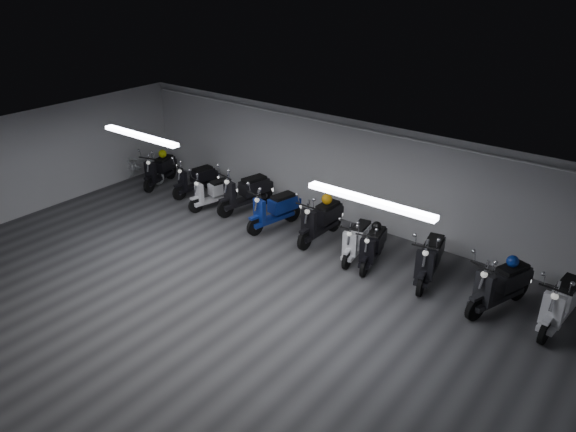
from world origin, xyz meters
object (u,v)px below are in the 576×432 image
Objects in this scene: scooter_4 at (274,204)px; helmet_2 at (163,154)px; scooter_7 at (373,241)px; scooter_6 at (357,234)px; scooter_5 at (320,214)px; helmet_1 at (513,261)px; scooter_8 at (430,253)px; scooter_0 at (159,165)px; helmet_0 at (327,199)px; bicycle at (140,163)px; scooter_3 at (245,186)px; scooter_1 at (195,175)px; helmet_3 at (377,226)px; scooter_10 at (562,296)px; scooter_2 at (212,187)px; scooter_9 at (501,278)px.

scooter_4 is 7.40× the size of helmet_2.
scooter_6 is at bearing 161.25° from scooter_7.
scooter_5 reaches higher than helmet_1.
scooter_8 is (4.29, 0.04, 0.01)m from scooter_4.
helmet_0 is (5.99, 0.30, 0.36)m from scooter_0.
scooter_6 is 0.90× the size of bicycle.
scooter_6 is at bearing 171.33° from scooter_8.
scooter_5 reaches higher than scooter_8.
scooter_5 is at bearing -97.05° from bicycle.
scooter_3 is 7.88× the size of helmet_2.
scooter_8 is (1.32, 0.14, 0.09)m from scooter_7.
scooter_1 is 6.18m from helmet_3.
scooter_3 is 8.28m from scooter_10.
scooter_3 is 8.51× the size of helmet_3.
scooter_8 is 6.94× the size of helmet_0.
helmet_1 reaches higher than helmet_3.
scooter_7 is at bearing -18.02° from scooter_0.
helmet_2 is (0.68, 0.36, 0.35)m from bicycle.
bicycle is (-3.23, 0.08, -0.02)m from scooter_2.
scooter_1 is 1.13m from scooter_2.
scooter_1 is 5.78m from scooter_6.
scooter_2 is 2.60m from helmet_2.
scooter_6 is 7.26m from helmet_2.
scooter_9 is 4.57m from helmet_0.
helmet_1 is (4.61, -0.31, 0.00)m from helmet_0.
scooter_10 is at bearing -11.19° from scooter_7.
scooter_0 is at bearing 165.81° from scooter_7.
scooter_2 is 6.57× the size of helmet_2.
scooter_0 reaches higher than scooter_7.
scooter_3 is at bearing 176.51° from scooter_4.
scooter_0 is 7.58m from helmet_3.
scooter_5 is at bearing -90.39° from helmet_0.
scooter_3 is at bearing 38.87° from scooter_2.
helmet_0 is 1.11× the size of helmet_1.
helmet_1 reaches higher than helmet_2.
scooter_6 is (2.52, -0.04, -0.07)m from scooter_4.
helmet_2 reaches higher than helmet_3.
scooter_6 is at bearing -3.44° from helmet_2.
scooter_5 reaches higher than scooter_1.
scooter_5 is at bearing 159.61° from scooter_6.
scooter_10 is (2.67, -0.06, 0.01)m from scooter_8.
scooter_0 is 10.51m from scooter_9.
scooter_2 is 0.86× the size of scooter_10.
helmet_1 is at bearing -7.71° from scooter_7.
scooter_5 is 1.01× the size of scooter_8.
scooter_5 is at bearing 157.91° from scooter_7.
scooter_9 reaches higher than scooter_8.
helmet_3 is (-0.05, 0.23, 0.26)m from scooter_7.
scooter_1 is at bearing -91.10° from bicycle.
scooter_0 is 5.99m from scooter_5.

